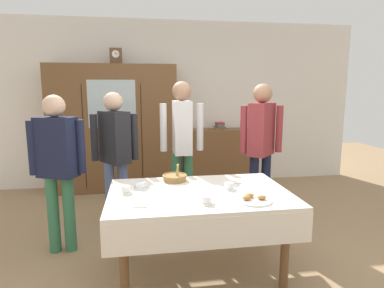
% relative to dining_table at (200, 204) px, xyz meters
% --- Properties ---
extents(ground_plane, '(12.00, 12.00, 0.00)m').
position_rel_dining_table_xyz_m(ground_plane, '(0.00, 0.23, -0.62)').
color(ground_plane, '#997A56').
rests_on(ground_plane, ground).
extents(back_wall, '(6.40, 0.10, 2.70)m').
position_rel_dining_table_xyz_m(back_wall, '(0.00, 2.88, 0.73)').
color(back_wall, silver).
rests_on(back_wall, ground).
extents(dining_table, '(1.54, 1.03, 0.72)m').
position_rel_dining_table_xyz_m(dining_table, '(0.00, 0.00, 0.00)').
color(dining_table, brown).
rests_on(dining_table, ground).
extents(wall_cabinet, '(1.94, 0.46, 1.97)m').
position_rel_dining_table_xyz_m(wall_cabinet, '(-0.90, 2.59, 0.36)').
color(wall_cabinet, brown).
rests_on(wall_cabinet, ground).
extents(mantel_clock, '(0.18, 0.11, 0.24)m').
position_rel_dining_table_xyz_m(mantel_clock, '(-0.83, 2.59, 1.46)').
color(mantel_clock, brown).
rests_on(mantel_clock, wall_cabinet).
extents(bookshelf_low, '(1.20, 0.35, 0.94)m').
position_rel_dining_table_xyz_m(bookshelf_low, '(0.82, 2.64, -0.16)').
color(bookshelf_low, brown).
rests_on(bookshelf_low, ground).
extents(book_stack, '(0.16, 0.22, 0.11)m').
position_rel_dining_table_xyz_m(book_stack, '(0.82, 2.64, 0.37)').
color(book_stack, '#B29333').
rests_on(book_stack, bookshelf_low).
extents(tea_cup_far_left, '(0.13, 0.13, 0.06)m').
position_rel_dining_table_xyz_m(tea_cup_far_left, '(-0.62, 0.09, 0.13)').
color(tea_cup_far_left, white).
rests_on(tea_cup_far_left, dining_table).
extents(tea_cup_mid_right, '(0.13, 0.13, 0.06)m').
position_rel_dining_table_xyz_m(tea_cup_mid_right, '(-0.00, -0.27, 0.13)').
color(tea_cup_mid_right, white).
rests_on(tea_cup_mid_right, dining_table).
extents(tea_cup_front_edge, '(0.13, 0.13, 0.06)m').
position_rel_dining_table_xyz_m(tea_cup_front_edge, '(-0.50, 0.21, 0.13)').
color(tea_cup_front_edge, white).
rests_on(tea_cup_front_edge, dining_table).
extents(tea_cup_center, '(0.13, 0.13, 0.06)m').
position_rel_dining_table_xyz_m(tea_cup_center, '(0.27, 0.06, 0.13)').
color(tea_cup_center, white).
rests_on(tea_cup_center, dining_table).
extents(bread_basket, '(0.24, 0.24, 0.16)m').
position_rel_dining_table_xyz_m(bread_basket, '(-0.17, 0.41, 0.13)').
color(bread_basket, '#9E7542').
rests_on(bread_basket, dining_table).
extents(pastry_plate, '(0.28, 0.28, 0.05)m').
position_rel_dining_table_xyz_m(pastry_plate, '(0.38, -0.27, 0.11)').
color(pastry_plate, white).
rests_on(pastry_plate, dining_table).
extents(spoon_far_left, '(0.12, 0.02, 0.01)m').
position_rel_dining_table_xyz_m(spoon_far_left, '(-0.06, 0.09, 0.10)').
color(spoon_far_left, silver).
rests_on(spoon_far_left, dining_table).
extents(spoon_mid_left, '(0.12, 0.02, 0.01)m').
position_rel_dining_table_xyz_m(spoon_mid_left, '(0.40, 0.22, 0.10)').
color(spoon_mid_left, silver).
rests_on(spoon_mid_left, dining_table).
extents(spoon_front_edge, '(0.12, 0.02, 0.01)m').
position_rel_dining_table_xyz_m(spoon_front_edge, '(-0.49, -0.27, 0.10)').
color(spoon_front_edge, silver).
rests_on(spoon_front_edge, dining_table).
extents(person_behind_table_right, '(0.52, 0.40, 1.66)m').
position_rel_dining_table_xyz_m(person_behind_table_right, '(0.92, 1.01, 0.39)').
color(person_behind_table_right, '#191E38').
rests_on(person_behind_table_right, ground).
extents(person_by_cabinet, '(0.52, 0.36, 1.69)m').
position_rel_dining_table_xyz_m(person_by_cabinet, '(-0.00, 1.20, 0.41)').
color(person_by_cabinet, '#33704C').
rests_on(person_by_cabinet, ground).
extents(person_beside_shelf, '(0.52, 0.41, 1.56)m').
position_rel_dining_table_xyz_m(person_beside_shelf, '(-0.78, 1.08, 0.32)').
color(person_beside_shelf, slate).
rests_on(person_beside_shelf, ground).
extents(person_behind_table_left, '(0.52, 0.33, 1.55)m').
position_rel_dining_table_xyz_m(person_behind_table_left, '(-1.28, 0.59, 0.31)').
color(person_behind_table_left, '#33704C').
rests_on(person_behind_table_left, ground).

